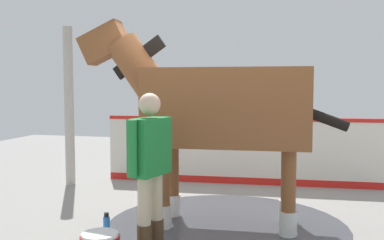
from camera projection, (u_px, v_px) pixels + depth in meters
ground_plane at (223, 219)px, 5.63m from camera, size 16.00×16.00×0.02m
wet_patch at (226, 225)px, 5.38m from camera, size 2.94×2.94×0.00m
barrier_wall at (241, 153)px, 7.60m from camera, size 0.33×4.74×1.16m
roof_post_near at (69, 106)px, 7.50m from camera, size 0.16×0.16×2.70m
horse at (217, 109)px, 5.29m from camera, size 1.01×3.28×2.51m
handler at (150, 162)px, 4.41m from camera, size 0.64×0.34×1.63m
bottle_spray at (107, 225)px, 5.00m from camera, size 0.08×0.08×0.26m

